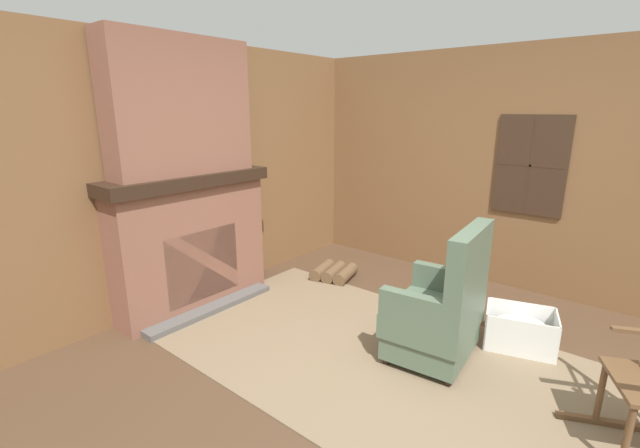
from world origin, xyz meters
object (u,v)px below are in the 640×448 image
firewood_stack (334,272)px  laundry_basket (520,329)px  armchair (440,313)px  storage_case (193,164)px  oil_lamp_vase (147,165)px

firewood_stack → laundry_basket: (2.01, -0.21, 0.09)m
firewood_stack → armchair: bearing=-25.8°
armchair → storage_case: (-2.23, -0.51, 0.97)m
laundry_basket → storage_case: storage_case is taller
firewood_stack → storage_case: 1.92m
armchair → laundry_basket: (0.43, 0.56, -0.22)m
armchair → laundry_basket: bearing=-133.4°
oil_lamp_vase → storage_case: oil_lamp_vase is taller
laundry_basket → armchair: bearing=-127.9°
laundry_basket → oil_lamp_vase: 3.30m
armchair → oil_lamp_vase: size_ratio=3.34×
armchair → firewood_stack: 1.78m
laundry_basket → storage_case: bearing=-158.2°
oil_lamp_vase → storage_case: (0.00, 0.44, -0.04)m
firewood_stack → oil_lamp_vase: size_ratio=1.64×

